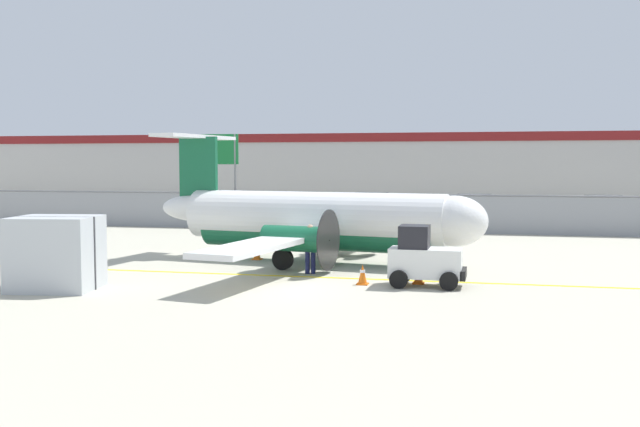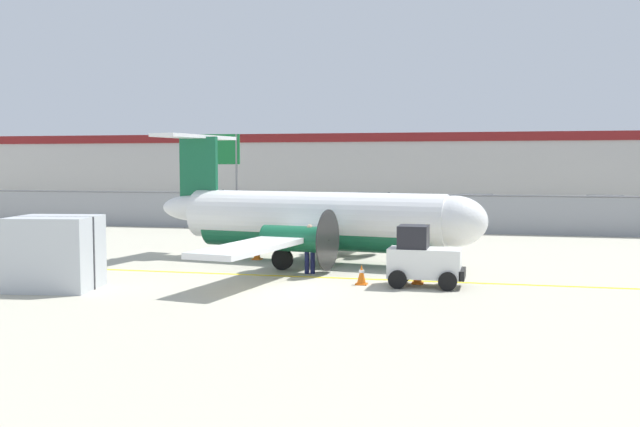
# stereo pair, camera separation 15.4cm
# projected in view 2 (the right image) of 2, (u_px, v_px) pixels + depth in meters

# --- Properties ---
(ground_plane) EXTENTS (140.00, 140.00, 0.01)m
(ground_plane) POSITION_uv_depth(u_px,v_px,m) (281.00, 276.00, 23.95)
(ground_plane) COLOR #B2AD99
(perimeter_fence) EXTENTS (98.00, 0.10, 2.10)m
(perimeter_fence) POSITION_uv_depth(u_px,v_px,m) (360.00, 211.00, 39.44)
(perimeter_fence) COLOR gray
(perimeter_fence) RESTS_ON ground
(parking_lot_strip) EXTENTS (98.00, 17.00, 0.12)m
(parking_lot_strip) POSITION_uv_depth(u_px,v_px,m) (387.00, 215.00, 50.70)
(parking_lot_strip) COLOR #38383A
(parking_lot_strip) RESTS_ON ground
(background_building) EXTENTS (91.00, 8.10, 6.50)m
(background_building) POSITION_uv_depth(u_px,v_px,m) (412.00, 168.00, 68.45)
(background_building) COLOR beige
(background_building) RESTS_ON ground
(commuter_airplane) EXTENTS (13.39, 16.04, 4.92)m
(commuter_airplane) POSITION_uv_depth(u_px,v_px,m) (320.00, 221.00, 27.05)
(commuter_airplane) COLOR white
(commuter_airplane) RESTS_ON ground
(baggage_tug) EXTENTS (2.36, 1.43, 1.88)m
(baggage_tug) POSITION_uv_depth(u_px,v_px,m) (423.00, 259.00, 21.90)
(baggage_tug) COLOR silver
(baggage_tug) RESTS_ON ground
(ground_crew_worker) EXTENTS (0.55, 0.40, 1.70)m
(ground_crew_worker) POSITION_uv_depth(u_px,v_px,m) (310.00, 246.00, 24.38)
(ground_crew_worker) COLOR #191E4C
(ground_crew_worker) RESTS_ON ground
(cargo_container) EXTENTS (2.66, 2.32, 2.20)m
(cargo_container) POSITION_uv_depth(u_px,v_px,m) (55.00, 253.00, 21.39)
(cargo_container) COLOR #B7BCC1
(cargo_container) RESTS_ON ground
(traffic_cone_near_left) EXTENTS (0.36, 0.36, 0.64)m
(traffic_cone_near_left) POSITION_uv_depth(u_px,v_px,m) (418.00, 274.00, 22.38)
(traffic_cone_near_left) COLOR orange
(traffic_cone_near_left) RESTS_ON ground
(traffic_cone_near_right) EXTENTS (0.36, 0.36, 0.64)m
(traffic_cone_near_right) POSITION_uv_depth(u_px,v_px,m) (433.00, 255.00, 26.82)
(traffic_cone_near_right) COLOR orange
(traffic_cone_near_right) RESTS_ON ground
(traffic_cone_far_left) EXTENTS (0.36, 0.36, 0.64)m
(traffic_cone_far_left) POSITION_uv_depth(u_px,v_px,m) (362.00, 275.00, 22.24)
(traffic_cone_far_left) COLOR orange
(traffic_cone_far_left) RESTS_ON ground
(traffic_cone_far_right) EXTENTS (0.36, 0.36, 0.64)m
(traffic_cone_far_right) POSITION_uv_depth(u_px,v_px,m) (257.00, 252.00, 28.01)
(traffic_cone_far_right) COLOR orange
(traffic_cone_far_right) RESTS_ON ground
(parked_car_0) EXTENTS (4.32, 2.25, 1.58)m
(parked_car_0) POSITION_uv_depth(u_px,v_px,m) (206.00, 200.00, 54.68)
(parked_car_0) COLOR #B28C19
(parked_car_0) RESTS_ON parking_lot_strip
(parked_car_1) EXTENTS (4.27, 2.15, 1.58)m
(parked_car_1) POSITION_uv_depth(u_px,v_px,m) (262.00, 206.00, 47.49)
(parked_car_1) COLOR gray
(parked_car_1) RESTS_ON parking_lot_strip
(parked_car_2) EXTENTS (4.40, 2.45, 1.58)m
(parked_car_2) POSITION_uv_depth(u_px,v_px,m) (370.00, 204.00, 50.16)
(parked_car_2) COLOR #B28C19
(parked_car_2) RESTS_ON parking_lot_strip
(parked_car_3) EXTENTS (4.26, 2.11, 1.58)m
(parked_car_3) POSITION_uv_depth(u_px,v_px,m) (478.00, 206.00, 47.43)
(parked_car_3) COLOR gray
(parked_car_3) RESTS_ON parking_lot_strip
(parked_car_4) EXTENTS (4.29, 2.20, 1.58)m
(parked_car_4) POSITION_uv_depth(u_px,v_px,m) (603.00, 208.00, 45.78)
(parked_car_4) COLOR #B28C19
(parked_car_4) RESTS_ON parking_lot_strip
(highway_sign) EXTENTS (3.60, 0.14, 5.50)m
(highway_sign) POSITION_uv_depth(u_px,v_px,m) (211.00, 157.00, 42.87)
(highway_sign) COLOR slate
(highway_sign) RESTS_ON ground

